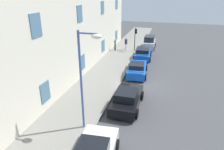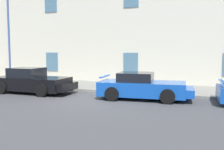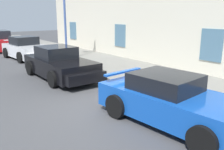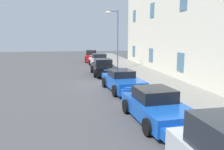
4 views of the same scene
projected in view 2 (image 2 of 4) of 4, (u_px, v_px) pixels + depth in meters
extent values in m
plane|color=#444447|center=(97.00, 99.00, 13.14)|extent=(80.00, 80.00, 0.00)
cube|color=gray|center=(122.00, 87.00, 16.93)|extent=(60.00, 4.19, 0.14)
cube|color=beige|center=(139.00, 17.00, 20.39)|extent=(33.78, 4.26, 10.32)
cube|color=slate|center=(52.00, 62.00, 21.05)|extent=(1.10, 0.06, 1.50)
cube|color=slate|center=(131.00, 63.00, 18.71)|extent=(1.10, 0.06, 1.50)
cube|color=slate|center=(51.00, 3.00, 20.60)|extent=(1.10, 0.06, 1.50)
cube|color=black|center=(32.00, 83.00, 15.14)|extent=(4.46, 1.98, 0.74)
cube|color=black|center=(27.00, 72.00, 15.19)|extent=(1.79, 1.57, 0.55)
cube|color=black|center=(60.00, 86.00, 14.49)|extent=(1.35, 1.80, 0.41)
cylinder|color=black|center=(61.00, 86.00, 15.60)|extent=(0.72, 0.25, 0.72)
cylinder|color=black|center=(42.00, 90.00, 13.78)|extent=(0.72, 0.25, 0.72)
cylinder|color=black|center=(24.00, 84.00, 16.54)|extent=(0.72, 0.25, 0.72)
cylinder|color=black|center=(1.00, 88.00, 14.72)|extent=(0.72, 0.25, 0.72)
cube|color=#144CB2|center=(142.00, 88.00, 13.16)|extent=(4.51, 2.25, 0.72)
cube|color=black|center=(136.00, 77.00, 13.19)|extent=(1.87, 1.64, 0.46)
cube|color=#144CB2|center=(180.00, 92.00, 12.67)|extent=(1.46, 1.82, 0.39)
cube|color=#144CB2|center=(105.00, 76.00, 13.62)|extent=(0.30, 1.59, 0.06)
cylinder|color=black|center=(169.00, 91.00, 13.72)|extent=(0.73, 0.30, 0.71)
cylinder|color=black|center=(168.00, 97.00, 11.93)|extent=(0.73, 0.30, 0.71)
cylinder|color=black|center=(120.00, 89.00, 14.42)|extent=(0.73, 0.30, 0.71)
cylinder|color=black|center=(112.00, 94.00, 12.63)|extent=(0.73, 0.30, 0.71)
cube|color=#144CB2|center=(222.00, 81.00, 11.85)|extent=(0.27, 1.65, 0.06)
cylinder|color=#3F5999|center=(9.00, 39.00, 18.08)|extent=(0.14, 0.14, 6.32)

